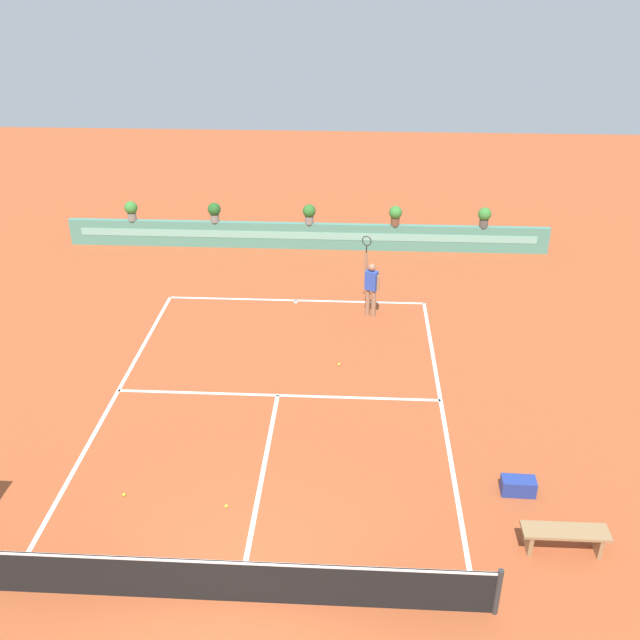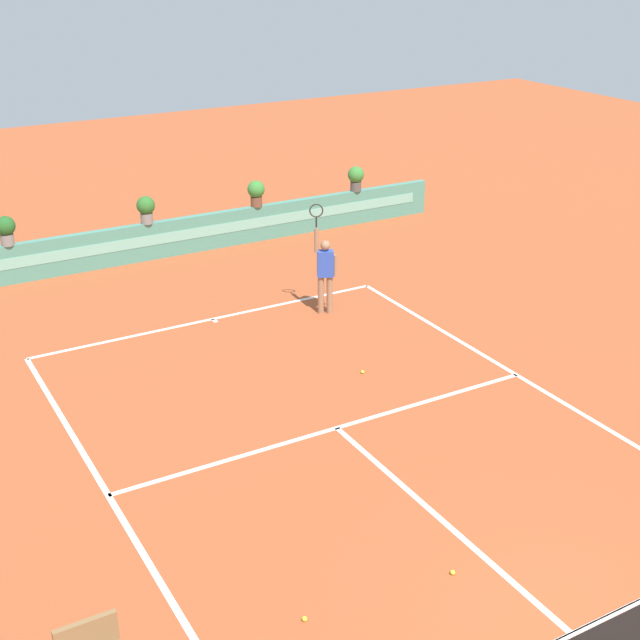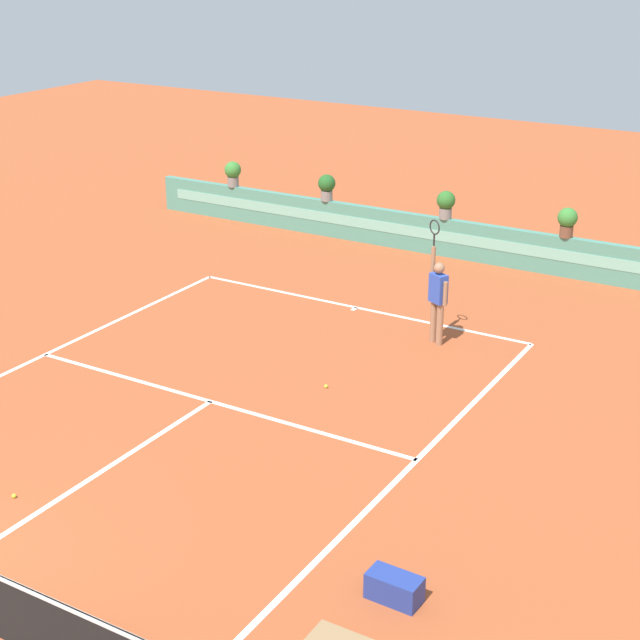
{
  "view_description": "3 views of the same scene",
  "coord_description": "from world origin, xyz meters",
  "px_view_note": "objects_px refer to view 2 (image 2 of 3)",
  "views": [
    {
      "loc": [
        1.89,
        -8.49,
        10.02
      ],
      "look_at": [
        0.95,
        8.67,
        1.0
      ],
      "focal_mm": 39.65,
      "sensor_mm": 36.0,
      "label": 1
    },
    {
      "loc": [
        -6.9,
        -5.14,
        7.99
      ],
      "look_at": [
        0.95,
        8.67,
        1.0
      ],
      "focal_mm": 49.62,
      "sensor_mm": 36.0,
      "label": 2
    },
    {
      "loc": [
        9.78,
        -6.21,
        7.92
      ],
      "look_at": [
        0.95,
        8.67,
        1.0
      ],
      "focal_mm": 54.88,
      "sensor_mm": 36.0,
      "label": 3
    }
  ],
  "objects_px": {
    "potted_plant_left": "(6,229)",
    "tennis_ball_by_sideline": "(305,619)",
    "potted_plant_centre": "(146,208)",
    "tennis_ball_near_baseline": "(453,572)",
    "potted_plant_right": "(256,192)",
    "tennis_ball_mid_court": "(363,372)",
    "tennis_player": "(325,270)",
    "potted_plant_far_right": "(356,177)"
  },
  "relations": [
    {
      "from": "tennis_player",
      "to": "tennis_ball_mid_court",
      "type": "xyz_separation_m",
      "value": [
        -0.87,
        -3.0,
        -1.02
      ]
    },
    {
      "from": "tennis_player",
      "to": "tennis_ball_mid_court",
      "type": "distance_m",
      "value": 3.28
    },
    {
      "from": "potted_plant_right",
      "to": "tennis_ball_mid_court",
      "type": "bearing_deg",
      "value": -102.03
    },
    {
      "from": "tennis_ball_mid_court",
      "to": "potted_plant_right",
      "type": "height_order",
      "value": "potted_plant_right"
    },
    {
      "from": "tennis_ball_mid_court",
      "to": "tennis_ball_by_sideline",
      "type": "bearing_deg",
      "value": -128.23
    },
    {
      "from": "tennis_player",
      "to": "tennis_ball_by_sideline",
      "type": "bearing_deg",
      "value": -121.41
    },
    {
      "from": "tennis_ball_mid_court",
      "to": "potted_plant_left",
      "type": "bearing_deg",
      "value": 120.25
    },
    {
      "from": "potted_plant_right",
      "to": "potted_plant_far_right",
      "type": "relative_size",
      "value": 1.0
    },
    {
      "from": "potted_plant_right",
      "to": "potted_plant_centre",
      "type": "bearing_deg",
      "value": 180.0
    },
    {
      "from": "tennis_player",
      "to": "potted_plant_right",
      "type": "distance_m",
      "value": 5.53
    },
    {
      "from": "tennis_ball_by_sideline",
      "to": "potted_plant_left",
      "type": "distance_m",
      "value": 13.96
    },
    {
      "from": "tennis_ball_near_baseline",
      "to": "potted_plant_left",
      "type": "distance_m",
      "value": 14.44
    },
    {
      "from": "tennis_player",
      "to": "tennis_ball_by_sideline",
      "type": "xyz_separation_m",
      "value": [
        -5.15,
        -8.43,
        -1.02
      ]
    },
    {
      "from": "tennis_ball_by_sideline",
      "to": "potted_plant_centre",
      "type": "height_order",
      "value": "potted_plant_centre"
    },
    {
      "from": "tennis_ball_by_sideline",
      "to": "potted_plant_centre",
      "type": "bearing_deg",
      "value": 78.18
    },
    {
      "from": "potted_plant_far_right",
      "to": "potted_plant_left",
      "type": "distance_m",
      "value": 9.96
    },
    {
      "from": "tennis_ball_mid_court",
      "to": "potted_plant_left",
      "type": "xyz_separation_m",
      "value": [
        -4.92,
        8.44,
        1.38
      ]
    },
    {
      "from": "tennis_ball_by_sideline",
      "to": "tennis_player",
      "type": "bearing_deg",
      "value": 58.59
    },
    {
      "from": "tennis_ball_mid_court",
      "to": "tennis_ball_near_baseline",
      "type": "bearing_deg",
      "value": -110.48
    },
    {
      "from": "tennis_ball_near_baseline",
      "to": "tennis_ball_mid_court",
      "type": "distance_m",
      "value": 6.04
    },
    {
      "from": "tennis_player",
      "to": "tennis_ball_by_sideline",
      "type": "relative_size",
      "value": 38.01
    },
    {
      "from": "tennis_player",
      "to": "tennis_ball_near_baseline",
      "type": "xyz_separation_m",
      "value": [
        -2.98,
        -8.65,
        -1.02
      ]
    },
    {
      "from": "potted_plant_centre",
      "to": "potted_plant_left",
      "type": "height_order",
      "value": "same"
    },
    {
      "from": "tennis_player",
      "to": "potted_plant_left",
      "type": "xyz_separation_m",
      "value": [
        -5.79,
        5.44,
        0.36
      ]
    },
    {
      "from": "potted_plant_left",
      "to": "tennis_ball_by_sideline",
      "type": "bearing_deg",
      "value": -87.37
    },
    {
      "from": "potted_plant_far_right",
      "to": "potted_plant_centre",
      "type": "xyz_separation_m",
      "value": [
        -6.42,
        0.0,
        0.0
      ]
    },
    {
      "from": "potted_plant_left",
      "to": "potted_plant_far_right",
      "type": "bearing_deg",
      "value": 0.0
    },
    {
      "from": "tennis_ball_mid_court",
      "to": "potted_plant_centre",
      "type": "xyz_separation_m",
      "value": [
        -1.38,
        8.44,
        1.38
      ]
    },
    {
      "from": "potted_plant_right",
      "to": "potted_plant_left",
      "type": "relative_size",
      "value": 1.0
    },
    {
      "from": "tennis_ball_near_baseline",
      "to": "potted_plant_right",
      "type": "bearing_deg",
      "value": 74.49
    },
    {
      "from": "tennis_ball_near_baseline",
      "to": "potted_plant_right",
      "type": "xyz_separation_m",
      "value": [
        3.91,
        14.09,
        1.38
      ]
    },
    {
      "from": "tennis_player",
      "to": "tennis_ball_mid_court",
      "type": "relative_size",
      "value": 38.01
    },
    {
      "from": "tennis_player",
      "to": "potted_plant_far_right",
      "type": "xyz_separation_m",
      "value": [
        4.18,
        5.44,
        0.36
      ]
    },
    {
      "from": "tennis_ball_near_baseline",
      "to": "tennis_ball_by_sideline",
      "type": "xyz_separation_m",
      "value": [
        -2.17,
        0.22,
        0.0
      ]
    },
    {
      "from": "tennis_ball_near_baseline",
      "to": "tennis_ball_mid_court",
      "type": "relative_size",
      "value": 1.0
    },
    {
      "from": "potted_plant_centre",
      "to": "potted_plant_left",
      "type": "bearing_deg",
      "value": 180.0
    },
    {
      "from": "tennis_ball_near_baseline",
      "to": "potted_plant_far_right",
      "type": "height_order",
      "value": "potted_plant_far_right"
    },
    {
      "from": "potted_plant_left",
      "to": "tennis_ball_mid_court",
      "type": "bearing_deg",
      "value": -59.75
    },
    {
      "from": "tennis_ball_by_sideline",
      "to": "potted_plant_centre",
      "type": "xyz_separation_m",
      "value": [
        2.9,
        13.88,
        1.38
      ]
    },
    {
      "from": "tennis_ball_mid_court",
      "to": "potted_plant_far_right",
      "type": "height_order",
      "value": "potted_plant_far_right"
    },
    {
      "from": "tennis_ball_mid_court",
      "to": "tennis_ball_by_sideline",
      "type": "distance_m",
      "value": 6.92
    },
    {
      "from": "potted_plant_far_right",
      "to": "tennis_ball_mid_court",
      "type": "bearing_deg",
      "value": -120.85
    }
  ]
}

